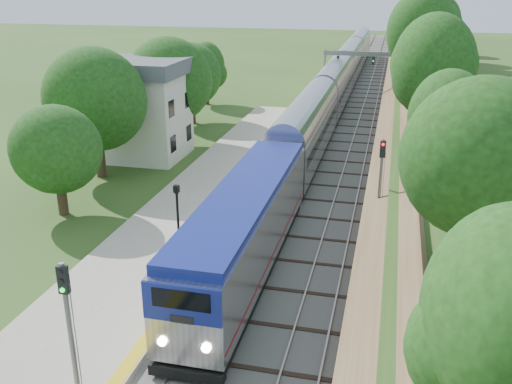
% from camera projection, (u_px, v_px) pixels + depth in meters
% --- Properties ---
extents(trackbed, '(9.50, 170.00, 0.28)m').
position_uv_depth(trackbed, '(356.00, 96.00, 71.69)').
color(trackbed, '#4C4944').
rests_on(trackbed, ground).
extents(platform, '(6.40, 68.00, 0.38)m').
position_uv_depth(platform, '(175.00, 231.00, 33.18)').
color(platform, '#9F9380').
rests_on(platform, ground).
extents(yellow_stripe, '(0.55, 68.00, 0.01)m').
position_uv_depth(yellow_stripe, '(222.00, 233.00, 32.48)').
color(yellow_stripe, gold).
rests_on(yellow_stripe, platform).
extents(embankment, '(10.64, 170.00, 11.70)m').
position_uv_depth(embankment, '(426.00, 84.00, 69.19)').
color(embankment, brown).
rests_on(embankment, ground).
extents(station_building, '(8.60, 6.60, 8.00)m').
position_uv_depth(station_building, '(134.00, 108.00, 46.48)').
color(station_building, white).
rests_on(station_building, ground).
extents(signal_gantry, '(8.40, 0.38, 6.20)m').
position_uv_depth(signal_gantry, '(359.00, 64.00, 65.35)').
color(signal_gantry, slate).
rests_on(signal_gantry, ground).
extents(trees_behind_platform, '(7.82, 53.32, 7.21)m').
position_uv_depth(trees_behind_platform, '(112.00, 133.00, 37.21)').
color(trees_behind_platform, '#332316').
rests_on(trees_behind_platform, ground).
extents(train, '(2.94, 97.96, 4.32)m').
position_uv_depth(train, '(334.00, 91.00, 63.72)').
color(train, black).
rests_on(train, trackbed).
extents(lamppost_far, '(0.40, 0.40, 4.00)m').
position_uv_depth(lamppost_far, '(178.00, 226.00, 28.92)').
color(lamppost_far, black).
rests_on(lamppost_far, platform).
extents(signal_platform, '(0.32, 0.26, 5.49)m').
position_uv_depth(signal_platform, '(69.00, 323.00, 18.04)').
color(signal_platform, slate).
rests_on(signal_platform, platform).
extents(signal_farside, '(0.31, 0.25, 5.73)m').
position_uv_depth(signal_farside, '(380.00, 178.00, 31.49)').
color(signal_farside, slate).
rests_on(signal_farside, ground).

